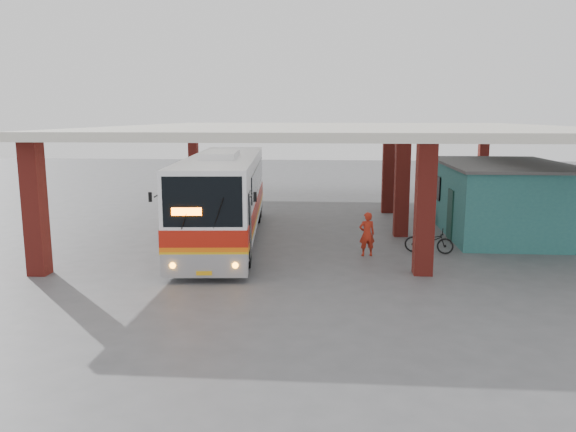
% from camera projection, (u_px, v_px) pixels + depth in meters
% --- Properties ---
extents(ground, '(90.00, 90.00, 0.00)m').
position_uv_depth(ground, '(331.00, 251.00, 21.60)').
color(ground, '#515154').
rests_on(ground, ground).
extents(brick_columns, '(20.10, 21.60, 4.35)m').
position_uv_depth(brick_columns, '(362.00, 180.00, 26.02)').
color(brick_columns, maroon).
rests_on(brick_columns, ground).
extents(canopy_roof, '(21.00, 23.00, 0.30)m').
position_uv_depth(canopy_roof, '(343.00, 129.00, 27.15)').
color(canopy_roof, silver).
rests_on(canopy_roof, brick_columns).
extents(shop_building, '(5.20, 8.20, 3.11)m').
position_uv_depth(shop_building, '(502.00, 198.00, 24.68)').
color(shop_building, '#2B6A6B').
rests_on(shop_building, ground).
extents(coach_bus, '(3.80, 13.05, 3.75)m').
position_uv_depth(coach_bus, '(224.00, 196.00, 23.19)').
color(coach_bus, white).
rests_on(coach_bus, ground).
extents(motorcycle, '(1.90, 1.00, 0.95)m').
position_uv_depth(motorcycle, '(429.00, 241.00, 21.16)').
color(motorcycle, black).
rests_on(motorcycle, ground).
extents(pedestrian, '(0.67, 0.52, 1.64)m').
position_uv_depth(pedestrian, '(367.00, 234.00, 20.70)').
color(pedestrian, red).
rests_on(pedestrian, ground).
extents(red_chair, '(0.51, 0.51, 0.77)m').
position_uv_depth(red_chair, '(428.00, 218.00, 26.62)').
color(red_chair, red).
rests_on(red_chair, ground).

